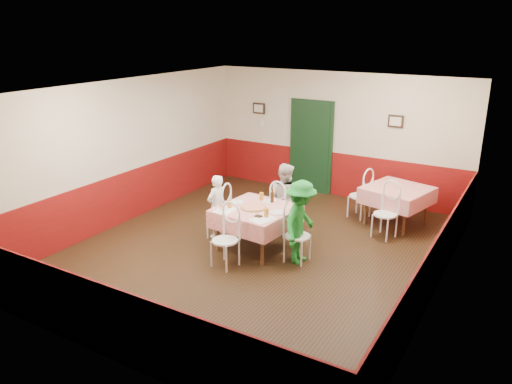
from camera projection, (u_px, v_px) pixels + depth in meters
The scene contains 39 objects.
floor at pixel (258, 250), 8.78m from camera, with size 7.00×7.00×0.00m, color black.
ceiling at pixel (258, 89), 7.88m from camera, with size 7.00×7.00×0.00m, color white.
back_wall at pixel (337, 135), 11.19m from camera, with size 6.00×0.10×2.80m, color beige.
front_wall at pixel (98, 252), 5.48m from camera, with size 6.00×0.10×2.80m, color beige.
left_wall at pixel (126, 151), 9.78m from camera, with size 0.10×7.00×2.80m, color beige.
right_wall at pixel (445, 205), 6.89m from camera, with size 0.10×7.00×2.80m, color beige.
wainscot_back at pixel (335, 174), 11.46m from camera, with size 6.00×0.03×1.00m, color maroon.
wainscot_front at pixel (106, 322), 5.78m from camera, with size 6.00×0.03×1.00m, color maroon.
wainscot_left at pixel (131, 195), 10.06m from camera, with size 0.03×7.00×1.00m, color maroon.
wainscot_right at pixel (437, 263), 7.18m from camera, with size 0.03×7.00×1.00m, color maroon.
door at pixel (311, 148), 11.55m from camera, with size 0.96×0.06×2.10m, color black.
picture_left at pixel (259, 108), 11.97m from camera, with size 0.32×0.03×0.26m, color black.
picture_right at pixel (396, 121), 10.38m from camera, with size 0.32×0.03×0.26m, color black.
thermostat at pixel (262, 123), 12.03m from camera, with size 0.10×0.03×0.10m, color white.
main_table at pixel (256, 228), 8.73m from camera, with size 1.22×1.22×0.77m, color red.
second_table at pixel (396, 206), 9.80m from camera, with size 1.12×1.12×0.77m, color red.
chair_left at pixel (219, 214), 9.18m from camera, with size 0.42×0.42×0.90m, color white, non-canonical shape.
chair_right at pixel (297, 236), 8.23m from camera, with size 0.42×0.42×0.90m, color white, non-canonical shape.
chair_far at pixel (283, 211), 9.35m from camera, with size 0.42×0.42×0.90m, color white, non-canonical shape.
chair_near at pixel (225, 241), 8.06m from camera, with size 0.42×0.42×0.90m, color white, non-canonical shape.
chair_second_a at pixel (360, 196), 10.13m from camera, with size 0.42×0.42×0.90m, color white, non-canonical shape.
chair_second_b at pixel (385, 215), 9.16m from camera, with size 0.42×0.42×0.90m, color white, non-canonical shape.
pizza at pixel (254, 207), 8.59m from camera, with size 0.42×0.42×0.03m, color #B74723.
plate_left at pixel (237, 202), 8.86m from camera, with size 0.25×0.25×0.01m, color white.
plate_right at pixel (278, 212), 8.38m from camera, with size 0.25×0.25×0.01m, color white.
plate_far at pixel (270, 201), 8.91m from camera, with size 0.25×0.25×0.01m, color white.
glass_a at pixel (229, 204), 8.60m from camera, with size 0.07×0.07×0.13m, color #BF7219.
glass_b at pixel (266, 213), 8.18m from camera, with size 0.08×0.08×0.14m, color #BF7219.
glass_c at pixel (261, 196), 8.96m from camera, with size 0.08×0.08×0.14m, color #BF7219.
beer_bottle at pixel (272, 197), 8.80m from camera, with size 0.06×0.06×0.24m, color #381C0A.
shaker_a at pixel (221, 208), 8.49m from camera, with size 0.04×0.04×0.09m, color silver.
shaker_b at pixel (221, 208), 8.45m from camera, with size 0.04×0.04×0.09m, color silver.
shaker_c at pixel (223, 207), 8.54m from camera, with size 0.04×0.04×0.09m, color #B23319.
menu_left at pixel (225, 210), 8.50m from camera, with size 0.30×0.40×0.00m, color white.
menu_right at pixel (263, 219), 8.11m from camera, with size 0.30×0.40×0.00m, color white.
wallet at pixel (259, 216), 8.21m from camera, with size 0.11×0.09×0.02m, color black.
diner_left at pixel (217, 206), 9.16m from camera, with size 0.43×0.28×1.19m, color gray.
diner_far at pixel (284, 198), 9.32m from camera, with size 0.66×0.51×1.36m, color gray.
diner_right at pixel (300, 222), 8.12m from camera, with size 0.91×0.52×1.41m, color gray.
Camera 1 is at (4.03, -6.90, 3.78)m, focal length 35.00 mm.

